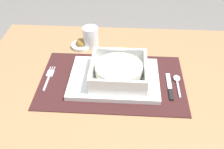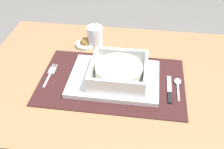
# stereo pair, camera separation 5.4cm
# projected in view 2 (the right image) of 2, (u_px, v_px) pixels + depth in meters

# --- Properties ---
(dining_table) EXTENTS (0.97, 0.68, 0.74)m
(dining_table) POSITION_uv_depth(u_px,v_px,m) (115.00, 99.00, 1.03)
(dining_table) COLOR #936D47
(dining_table) RESTS_ON ground
(placemat) EXTENTS (0.48, 0.31, 0.00)m
(placemat) POSITION_uv_depth(u_px,v_px,m) (112.00, 81.00, 0.93)
(placemat) COLOR #381919
(placemat) RESTS_ON dining_table
(serving_plate) EXTENTS (0.30, 0.22, 0.02)m
(serving_plate) POSITION_uv_depth(u_px,v_px,m) (115.00, 78.00, 0.93)
(serving_plate) COLOR white
(serving_plate) RESTS_ON placemat
(porridge_bowl) EXTENTS (0.18, 0.18, 0.06)m
(porridge_bowl) POSITION_uv_depth(u_px,v_px,m) (119.00, 72.00, 0.91)
(porridge_bowl) COLOR white
(porridge_bowl) RESTS_ON serving_plate
(fork) EXTENTS (0.02, 0.13, 0.00)m
(fork) POSITION_uv_depth(u_px,v_px,m) (51.00, 73.00, 0.96)
(fork) COLOR silver
(fork) RESTS_ON placemat
(spoon) EXTENTS (0.02, 0.11, 0.01)m
(spoon) POSITION_uv_depth(u_px,v_px,m) (178.00, 84.00, 0.91)
(spoon) COLOR silver
(spoon) RESTS_ON placemat
(butter_knife) EXTENTS (0.01, 0.13, 0.01)m
(butter_knife) POSITION_uv_depth(u_px,v_px,m) (169.00, 91.00, 0.89)
(butter_knife) COLOR black
(butter_knife) RESTS_ON placemat
(drinking_glass) EXTENTS (0.06, 0.06, 0.08)m
(drinking_glass) POSITION_uv_depth(u_px,v_px,m) (95.00, 37.00, 1.09)
(drinking_glass) COLOR white
(drinking_glass) RESTS_ON dining_table
(condiment_saucer) EXTENTS (0.08, 0.08, 0.04)m
(condiment_saucer) POSITION_uv_depth(u_px,v_px,m) (85.00, 43.00, 1.10)
(condiment_saucer) COLOR white
(condiment_saucer) RESTS_ON dining_table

